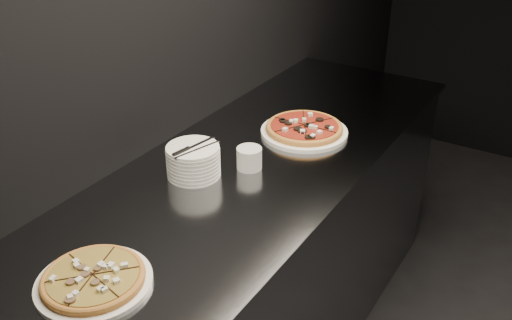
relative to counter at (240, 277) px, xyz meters
The scene contains 7 objects.
wall_left 1.01m from the counter, behind, with size 0.02×5.00×2.80m, color black.
counter is the anchor object (origin of this frame).
pizza_mushroom 0.82m from the counter, 89.85° to the right, with size 0.32×0.32×0.03m.
pizza_tomato 0.62m from the counter, 83.07° to the left, with size 0.34×0.34×0.04m.
plate_stack 0.53m from the counter, 144.80° to the right, with size 0.18×0.18×0.11m.
cutlery 0.59m from the counter, 139.04° to the right, with size 0.09×0.19×0.01m.
ramekin 0.50m from the counter, 77.93° to the left, with size 0.09×0.09×0.08m.
Camera 1 is at (-1.18, -1.40, 1.90)m, focal length 40.00 mm.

